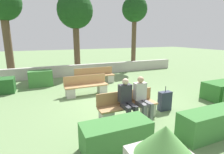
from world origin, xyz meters
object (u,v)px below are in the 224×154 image
bench_right_side (95,77)px  tree_center_right (135,11)px  bench_left_side (86,88)px  suitcase (165,101)px  tree_leftmost (3,6)px  bench_front (128,108)px  tree_center_left (75,12)px  person_seated_man (142,96)px  person_seated_woman (127,98)px

bench_right_side → tree_center_right: 6.43m
bench_left_side → suitcase: bearing=-54.1°
bench_left_side → tree_center_right: 7.95m
bench_left_side → tree_leftmost: tree_leftmost is taller
bench_left_side → tree_leftmost: (-3.42, 4.97, 3.92)m
tree_center_right → bench_front: bearing=-121.1°
suitcase → tree_center_left: bearing=100.1°
bench_right_side → tree_center_right: bearing=29.1°
person_seated_man → person_seated_woman: 0.53m
person_seated_woman → tree_center_right: 9.53m
bench_front → person_seated_man: 0.59m
person_seated_man → tree_center_right: bearing=61.8°
suitcase → tree_leftmost: size_ratio=0.16×
person_seated_man → tree_center_left: (-0.30, 7.87, 3.38)m
bench_front → suitcase: bearing=1.9°
person_seated_man → bench_right_side: bearing=90.6°
bench_front → tree_leftmost: bearing=117.5°
tree_leftmost → tree_center_left: size_ratio=1.01×
bench_right_side → tree_leftmost: size_ratio=0.40×
tree_leftmost → tree_center_left: (4.13, 0.02, -0.14)m
suitcase → tree_center_right: bearing=68.0°
bench_front → suitcase: size_ratio=2.21×
bench_front → tree_center_left: 8.60m
bench_left_side → bench_right_side: (0.96, 1.73, 0.01)m
bench_front → suitcase: suitcase is taller
bench_right_side → tree_leftmost: (-4.38, 3.24, 3.91)m
person_seated_woman → tree_center_right: size_ratio=0.24×
tree_center_right → tree_center_left: bearing=175.6°
suitcase → tree_leftmost: tree_leftmost is taller
bench_front → tree_center_left: tree_center_left is taller
bench_front → tree_center_right: (4.46, 7.39, 4.01)m
tree_leftmost → tree_center_right: 8.48m
bench_front → person_seated_man: person_seated_man is taller
person_seated_man → suitcase: bearing=10.0°
person_seated_woman → tree_center_right: (4.57, 7.54, 3.62)m
tree_center_right → bench_left_side: bearing=-137.3°
tree_center_right → bench_right_side: bearing=-144.4°
bench_left_side → bench_front: bearing=-79.7°
bench_right_side → person_seated_man: bearing=-95.8°
bench_front → person_seated_woman: (-0.12, -0.14, 0.39)m
tree_leftmost → tree_center_right: (8.47, -0.31, 0.09)m
bench_right_side → tree_center_right: (4.09, 2.92, 4.00)m
person_seated_woman → suitcase: size_ratio=1.51×
bench_left_side → suitcase: suitcase is taller
person_seated_woman → bench_left_side: bearing=99.3°
bench_right_side → person_seated_man: person_seated_man is taller
suitcase → tree_center_right: (2.97, 7.34, 4.01)m
tree_center_right → person_seated_man: bearing=-118.2°
bench_right_side → person_seated_woman: size_ratio=1.66×
suitcase → tree_center_right: 8.88m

